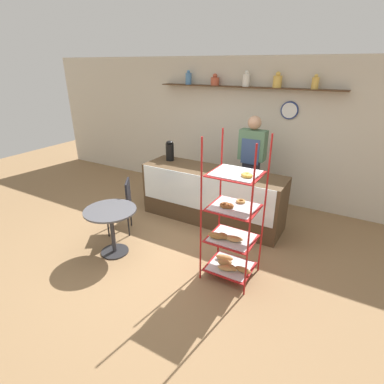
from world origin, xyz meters
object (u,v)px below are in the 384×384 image
object	(u,v)px
cafe_table	(111,220)
coffee_carafe	(170,151)
cafe_chair	(123,201)
donut_tray_counter	(238,175)
pastry_rack	(232,228)
person_worker	(251,162)

from	to	relation	value
cafe_table	coffee_carafe	world-z (taller)	coffee_carafe
cafe_table	cafe_chair	xyz separation A→B (m)	(-0.28, 0.55, 0.02)
coffee_carafe	donut_tray_counter	xyz separation A→B (m)	(1.40, -0.16, -0.16)
pastry_rack	cafe_table	distance (m)	1.72
pastry_rack	cafe_table	world-z (taller)	pastry_rack
person_worker	pastry_rack	bearing A→B (deg)	-76.81
pastry_rack	donut_tray_counter	bearing A→B (deg)	109.11
pastry_rack	coffee_carafe	xyz separation A→B (m)	(-1.81, 1.36, 0.40)
cafe_table	donut_tray_counter	size ratio (longest dim) A/B	1.42
person_worker	coffee_carafe	world-z (taller)	person_worker
donut_tray_counter	person_worker	bearing A→B (deg)	91.97
donut_tray_counter	pastry_rack	bearing A→B (deg)	-70.89
coffee_carafe	pastry_rack	bearing A→B (deg)	-36.81
cafe_table	donut_tray_counter	world-z (taller)	donut_tray_counter
cafe_table	donut_tray_counter	distance (m)	2.05
pastry_rack	coffee_carafe	world-z (taller)	pastry_rack
donut_tray_counter	cafe_chair	bearing A→B (deg)	-146.51
cafe_table	coffee_carafe	size ratio (longest dim) A/B	2.00
pastry_rack	cafe_table	xyz separation A→B (m)	(-1.67, -0.37, -0.18)
cafe_table	cafe_chair	size ratio (longest dim) A/B	0.82
donut_tray_counter	cafe_table	bearing A→B (deg)	-128.64
coffee_carafe	donut_tray_counter	size ratio (longest dim) A/B	0.71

